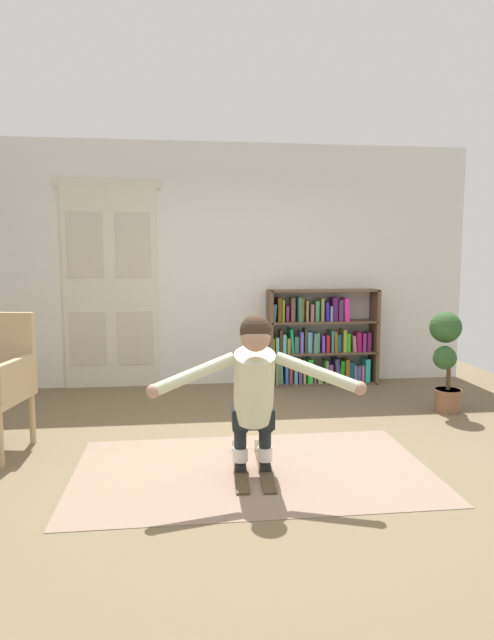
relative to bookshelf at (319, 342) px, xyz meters
The scene contains 8 objects.
ground_plane 2.69m from the bookshelf, 115.29° to the right, with size 7.20×7.20×0.00m, color brown.
back_wall 1.48m from the bookshelf, 169.46° to the left, with size 6.00×0.10×2.90m, color silver.
double_door 2.60m from the bookshelf, behind, with size 1.22×0.05×2.45m.
rug 2.91m from the bookshelf, 114.03° to the right, with size 2.58×1.52×0.01m, color #8A6F5C.
bookshelf is the anchor object (origin of this frame).
potted_plant 1.64m from the bookshelf, 54.94° to the right, with size 0.34×0.38×1.01m.
skis_pair 2.88m from the bookshelf, 114.25° to the right, with size 0.32×0.88×0.07m.
person_skier 3.02m from the bookshelf, 113.00° to the right, with size 1.40×0.65×1.10m.
Camera 1 is at (-0.53, -4.00, 1.55)m, focal length 30.42 mm.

